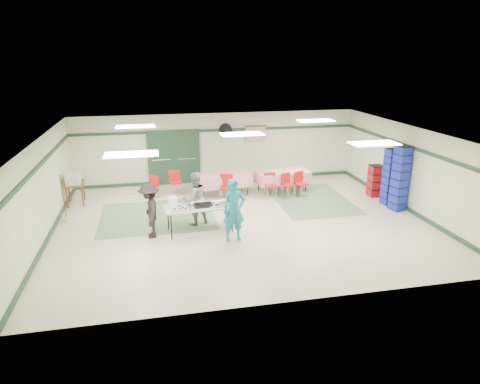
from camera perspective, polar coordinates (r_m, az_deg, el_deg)
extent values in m
plane|color=beige|center=(12.99, 0.27, -3.99)|extent=(11.00, 11.00, 0.00)
plane|color=silver|center=(12.24, 0.29, 7.82)|extent=(11.00, 11.00, 0.00)
plane|color=beige|center=(16.84, -2.95, 5.91)|extent=(11.00, 0.00, 11.00)
plane|color=beige|center=(8.46, 6.73, -6.60)|extent=(11.00, 0.00, 11.00)
plane|color=beige|center=(12.64, -24.90, 0.15)|extent=(0.00, 9.00, 9.00)
plane|color=beige|center=(14.68, 21.80, 2.84)|extent=(0.00, 9.00, 9.00)
cube|color=#1F3926|center=(16.68, -2.98, 8.25)|extent=(11.00, 0.06, 0.10)
cube|color=#1F3926|center=(17.13, -2.87, 1.67)|extent=(11.00, 0.06, 0.12)
cube|color=#1F3926|center=(12.46, -25.19, 3.23)|extent=(0.06, 9.00, 0.10)
cube|color=#1F3926|center=(13.05, -24.04, -5.24)|extent=(0.06, 9.00, 0.12)
cube|color=#1F3926|center=(14.51, 22.01, 5.51)|extent=(0.06, 9.00, 0.10)
cube|color=#1F3926|center=(15.02, 21.14, -1.91)|extent=(0.06, 9.00, 0.12)
cube|color=slate|center=(13.66, -10.95, -3.18)|extent=(3.50, 3.00, 0.01)
cube|color=slate|center=(15.11, 9.50, -1.03)|extent=(2.50, 3.50, 0.01)
cube|color=gray|center=(16.66, -10.42, 4.45)|extent=(0.90, 0.06, 2.10)
cube|color=gray|center=(16.71, -7.16, 4.64)|extent=(0.90, 0.06, 2.10)
cube|color=#1F3926|center=(16.66, -8.80, 4.53)|extent=(2.00, 0.03, 2.15)
cylinder|color=black|center=(16.70, -1.93, 8.27)|extent=(0.50, 0.10, 0.50)
cube|color=#CEB681|center=(16.98, 2.10, 7.74)|extent=(0.80, 0.02, 0.60)
cube|color=#B6B6B1|center=(12.12, -5.39, -1.97)|extent=(2.06, 0.97, 0.04)
cylinder|color=black|center=(11.83, -9.14, -4.60)|extent=(0.04, 0.04, 0.72)
cylinder|color=black|center=(12.14, -1.03, -3.77)|extent=(0.04, 0.04, 0.72)
cylinder|color=black|center=(12.43, -9.55, -3.49)|extent=(0.04, 0.04, 0.72)
cylinder|color=black|center=(12.72, -1.81, -2.73)|extent=(0.04, 0.04, 0.72)
cube|color=silver|center=(12.11, -2.92, -1.75)|extent=(0.58, 0.46, 0.02)
cube|color=silver|center=(12.26, -6.06, -1.59)|extent=(0.56, 0.44, 0.02)
cube|color=silver|center=(11.94, -7.78, -2.21)|extent=(0.59, 0.47, 0.02)
cube|color=black|center=(12.06, -4.94, -1.75)|extent=(0.54, 0.36, 0.08)
cube|color=white|center=(12.00, -8.99, -1.41)|extent=(0.25, 0.23, 0.32)
imported|color=teal|center=(11.44, -0.82, -2.49)|extent=(0.68, 0.49, 1.72)
imported|color=gray|center=(12.64, -6.03, -0.86)|extent=(0.93, 0.83, 1.60)
imported|color=black|center=(11.94, -11.94, -2.44)|extent=(0.63, 1.03, 1.54)
cube|color=red|center=(15.72, 5.70, 2.69)|extent=(2.03, 1.09, 0.05)
cube|color=red|center=(15.77, 5.68, 2.02)|extent=(2.04, 1.11, 0.40)
cylinder|color=black|center=(15.22, 3.41, 0.75)|extent=(0.04, 0.04, 0.72)
cylinder|color=black|center=(15.89, 8.80, 1.31)|extent=(0.04, 0.04, 0.72)
cylinder|color=black|center=(15.79, 2.51, 1.40)|extent=(0.04, 0.04, 0.72)
cylinder|color=black|center=(16.44, 7.75, 1.92)|extent=(0.04, 0.04, 0.72)
cube|color=red|center=(15.21, -2.23, 2.25)|extent=(2.00, 1.03, 0.05)
cube|color=red|center=(15.27, -2.23, 1.56)|extent=(2.00, 1.05, 0.40)
cylinder|color=black|center=(14.84, -4.85, 0.26)|extent=(0.04, 0.04, 0.72)
cylinder|color=black|center=(15.26, 1.00, 0.82)|extent=(0.04, 0.04, 0.72)
cylinder|color=black|center=(15.43, -5.40, 0.94)|extent=(0.04, 0.04, 0.72)
cylinder|color=black|center=(15.84, 0.25, 1.47)|extent=(0.04, 0.04, 0.72)
cube|color=red|center=(15.21, 6.47, 0.92)|extent=(0.50, 0.50, 0.04)
cube|color=red|center=(15.28, 6.08, 1.85)|extent=(0.38, 0.18, 0.39)
cylinder|color=silver|center=(15.07, 6.35, -0.13)|extent=(0.02, 0.02, 0.41)
cylinder|color=silver|center=(15.26, 7.26, 0.07)|extent=(0.02, 0.02, 0.41)
cylinder|color=silver|center=(15.30, 5.62, 0.17)|extent=(0.02, 0.02, 0.41)
cylinder|color=silver|center=(15.49, 6.52, 0.36)|extent=(0.02, 0.02, 0.41)
cube|color=red|center=(15.02, 4.11, 0.84)|extent=(0.41, 0.41, 0.04)
cube|color=red|center=(15.13, 3.95, 1.85)|extent=(0.41, 0.05, 0.41)
cylinder|color=silver|center=(14.90, 3.65, -0.23)|extent=(0.02, 0.02, 0.43)
cylinder|color=silver|center=(14.99, 4.85, -0.15)|extent=(0.02, 0.02, 0.43)
cylinder|color=silver|center=(15.20, 3.34, 0.14)|extent=(0.02, 0.02, 0.43)
cylinder|color=silver|center=(15.28, 4.52, 0.22)|extent=(0.02, 0.02, 0.43)
cube|color=red|center=(15.37, 8.23, 1.08)|extent=(0.52, 0.52, 0.04)
cube|color=red|center=(15.44, 7.82, 2.03)|extent=(0.39, 0.19, 0.40)
cylinder|color=silver|center=(15.22, 8.14, 0.00)|extent=(0.02, 0.02, 0.42)
cylinder|color=silver|center=(15.43, 9.03, 0.21)|extent=(0.02, 0.02, 0.42)
cylinder|color=silver|center=(15.45, 7.35, 0.31)|extent=(0.02, 0.02, 0.42)
cylinder|color=silver|center=(15.65, 8.24, 0.51)|extent=(0.02, 0.02, 0.42)
cube|color=red|center=(14.67, -1.93, 0.56)|extent=(0.54, 0.54, 0.04)
cube|color=red|center=(14.78, -1.82, 1.65)|extent=(0.42, 0.18, 0.43)
cylinder|color=silver|center=(14.61, -2.69, -0.53)|extent=(0.02, 0.02, 0.45)
cylinder|color=silver|center=(14.56, -1.37, -0.59)|extent=(0.02, 0.02, 0.45)
cylinder|color=silver|center=(14.93, -2.46, -0.12)|extent=(0.02, 0.02, 0.45)
cylinder|color=silver|center=(14.88, -1.17, -0.18)|extent=(0.02, 0.02, 0.45)
cube|color=red|center=(15.50, -8.58, 1.24)|extent=(0.46, 0.46, 0.04)
cube|color=red|center=(15.62, -8.75, 2.21)|extent=(0.41, 0.09, 0.41)
cylinder|color=silver|center=(15.39, -9.01, 0.18)|extent=(0.02, 0.02, 0.43)
cylinder|color=silver|center=(15.45, -7.82, 0.30)|extent=(0.02, 0.02, 0.43)
cylinder|color=silver|center=(15.70, -9.24, 0.52)|extent=(0.02, 0.02, 0.43)
cylinder|color=silver|center=(15.75, -8.07, 0.64)|extent=(0.02, 0.02, 0.43)
cube|color=red|center=(15.31, -11.61, 0.65)|extent=(0.49, 0.49, 0.04)
cube|color=red|center=(15.39, -11.38, 1.53)|extent=(0.34, 0.20, 0.36)
cylinder|color=silver|center=(15.31, -12.28, -0.20)|extent=(0.02, 0.02, 0.38)
cylinder|color=silver|center=(15.18, -11.32, -0.30)|extent=(0.02, 0.02, 0.38)
cylinder|color=silver|center=(15.56, -11.79, 0.11)|extent=(0.02, 0.02, 0.38)
cylinder|color=silver|center=(15.43, -10.84, 0.03)|extent=(0.02, 0.02, 0.38)
cube|color=navy|center=(15.06, 19.33, 1.90)|extent=(0.41, 0.41, 1.90)
cube|color=maroon|center=(15.89, 17.59, 1.43)|extent=(0.45, 0.45, 1.13)
cube|color=navy|center=(14.55, 20.55, 1.69)|extent=(0.48, 0.48, 2.13)
cube|color=brown|center=(15.32, -21.21, 1.06)|extent=(0.68, 0.98, 0.05)
cube|color=brown|center=(15.09, -22.08, -0.78)|extent=(0.05, 0.05, 0.70)
cube|color=brown|center=(15.04, -20.24, -0.62)|extent=(0.05, 0.05, 0.70)
cube|color=brown|center=(15.82, -21.83, 0.09)|extent=(0.05, 0.05, 0.70)
cube|color=brown|center=(15.77, -20.08, 0.24)|extent=(0.05, 0.05, 0.70)
cube|color=beige|center=(15.12, -21.38, 1.64)|extent=(0.47, 0.42, 0.36)
cylinder|color=brown|center=(13.85, -22.50, -0.63)|extent=(0.09, 0.23, 1.46)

